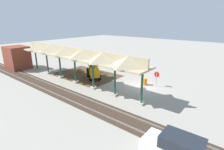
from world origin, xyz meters
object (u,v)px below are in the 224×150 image
at_px(brick_utility_building, 17,58).
at_px(traffic_barrel, 145,82).
at_px(backhoe, 93,70).
at_px(stop_sign, 157,76).

xyz_separation_m(brick_utility_building, traffic_barrel, (-21.86, -6.94, -1.54)).
bearing_deg(backhoe, stop_sign, -162.67).
xyz_separation_m(stop_sign, backhoe, (8.86, 2.77, -0.16)).
bearing_deg(stop_sign, backhoe, 17.33).
distance_m(stop_sign, brick_utility_building, 24.40).
distance_m(stop_sign, traffic_barrel, 1.76).
height_order(stop_sign, traffic_barrel, stop_sign).
relative_size(backhoe, brick_utility_building, 1.19).
distance_m(brick_utility_building, traffic_barrel, 22.98).
bearing_deg(stop_sign, brick_utility_building, 17.76).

